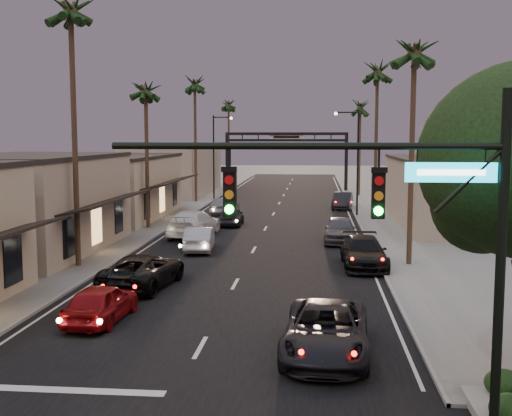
% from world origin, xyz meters
% --- Properties ---
extents(ground, '(200.00, 200.00, 0.00)m').
position_xyz_m(ground, '(0.00, 40.00, 0.00)').
color(ground, slate).
rests_on(ground, ground).
extents(road, '(14.00, 120.00, 0.02)m').
position_xyz_m(road, '(0.00, 45.00, 0.00)').
color(road, black).
rests_on(road, ground).
extents(sidewalk_left, '(5.00, 92.00, 0.12)m').
position_xyz_m(sidewalk_left, '(-9.50, 52.00, 0.06)').
color(sidewalk_left, slate).
rests_on(sidewalk_left, ground).
extents(sidewalk_right, '(5.00, 92.00, 0.12)m').
position_xyz_m(sidewalk_right, '(9.50, 52.00, 0.06)').
color(sidewalk_right, slate).
rests_on(sidewalk_right, ground).
extents(storefront_mid, '(8.00, 14.00, 5.50)m').
position_xyz_m(storefront_mid, '(-13.00, 26.00, 2.75)').
color(storefront_mid, '#A39583').
rests_on(storefront_mid, ground).
extents(storefront_far, '(8.00, 16.00, 5.00)m').
position_xyz_m(storefront_far, '(-13.00, 42.00, 2.50)').
color(storefront_far, tan).
rests_on(storefront_far, ground).
extents(storefront_dist, '(8.00, 20.00, 6.00)m').
position_xyz_m(storefront_dist, '(-13.00, 65.00, 3.00)').
color(storefront_dist, '#A39583').
rests_on(storefront_dist, ground).
extents(building_right, '(8.00, 18.00, 5.00)m').
position_xyz_m(building_right, '(14.00, 40.00, 2.50)').
color(building_right, '#A39583').
rests_on(building_right, ground).
extents(traffic_signal, '(8.51, 0.22, 7.80)m').
position_xyz_m(traffic_signal, '(5.69, 4.00, 5.08)').
color(traffic_signal, black).
rests_on(traffic_signal, ground).
extents(arch, '(15.20, 0.40, 7.27)m').
position_xyz_m(arch, '(0.00, 70.00, 5.53)').
color(arch, black).
rests_on(arch, ground).
extents(streetlight_right, '(2.13, 0.30, 9.00)m').
position_xyz_m(streetlight_right, '(6.92, 45.00, 5.33)').
color(streetlight_right, black).
rests_on(streetlight_right, ground).
extents(streetlight_left, '(2.13, 0.30, 9.00)m').
position_xyz_m(streetlight_left, '(-6.92, 58.00, 5.33)').
color(streetlight_left, black).
rests_on(streetlight_left, ground).
extents(palm_lb, '(3.20, 3.20, 15.20)m').
position_xyz_m(palm_lb, '(-8.60, 22.00, 13.39)').
color(palm_lb, '#38281C').
rests_on(palm_lb, ground).
extents(palm_lc, '(3.20, 3.20, 12.20)m').
position_xyz_m(palm_lc, '(-8.60, 36.00, 10.47)').
color(palm_lc, '#38281C').
rests_on(palm_lc, ground).
extents(palm_ld, '(3.20, 3.20, 14.20)m').
position_xyz_m(palm_ld, '(-8.60, 55.00, 12.42)').
color(palm_ld, '#38281C').
rests_on(palm_ld, ground).
extents(palm_ra, '(3.20, 3.20, 13.20)m').
position_xyz_m(palm_ra, '(8.60, 24.00, 11.44)').
color(palm_ra, '#38281C').
rests_on(palm_ra, ground).
extents(palm_rb, '(3.20, 3.20, 14.20)m').
position_xyz_m(palm_rb, '(8.60, 44.00, 12.42)').
color(palm_rb, '#38281C').
rests_on(palm_rb, ground).
extents(palm_rc, '(3.20, 3.20, 12.20)m').
position_xyz_m(palm_rc, '(8.60, 64.00, 10.47)').
color(palm_rc, '#38281C').
rests_on(palm_rc, ground).
extents(palm_far, '(3.20, 3.20, 13.20)m').
position_xyz_m(palm_far, '(-8.30, 78.00, 11.44)').
color(palm_far, '#38281C').
rests_on(palm_far, ground).
extents(oncoming_red, '(1.94, 4.32, 1.44)m').
position_xyz_m(oncoming_red, '(-4.16, 12.56, 0.72)').
color(oncoming_red, maroon).
rests_on(oncoming_red, ground).
extents(oncoming_pickup, '(3.20, 5.76, 1.52)m').
position_xyz_m(oncoming_pickup, '(-4.07, 18.06, 0.76)').
color(oncoming_pickup, black).
rests_on(oncoming_pickup, ground).
extents(oncoming_silver, '(1.97, 4.56, 1.46)m').
position_xyz_m(oncoming_silver, '(-3.19, 27.38, 0.73)').
color(oncoming_silver, '#ACACB1').
rests_on(oncoming_silver, ground).
extents(oncoming_white, '(3.18, 6.39, 1.78)m').
position_xyz_m(oncoming_white, '(-4.62, 32.88, 0.89)').
color(oncoming_white, silver).
rests_on(oncoming_white, ground).
extents(oncoming_dgrey, '(1.75, 4.28, 1.45)m').
position_xyz_m(oncoming_dgrey, '(-2.76, 38.38, 0.73)').
color(oncoming_dgrey, black).
rests_on(oncoming_dgrey, ground).
extents(oncoming_grey_far, '(2.12, 4.58, 1.45)m').
position_xyz_m(oncoming_grey_far, '(-4.16, 45.12, 0.73)').
color(oncoming_grey_far, '#56555B').
rests_on(oncoming_grey_far, ground).
extents(curbside_near, '(2.91, 5.80, 1.57)m').
position_xyz_m(curbside_near, '(4.04, 9.67, 0.79)').
color(curbside_near, black).
rests_on(curbside_near, ground).
extents(curbside_black, '(2.37, 5.52, 1.58)m').
position_xyz_m(curbside_black, '(6.20, 23.42, 0.79)').
color(curbside_black, black).
rests_on(curbside_black, ground).
extents(curbside_grey, '(2.19, 4.97, 1.66)m').
position_xyz_m(curbside_grey, '(5.25, 31.20, 0.83)').
color(curbside_grey, '#4A4B4F').
rests_on(curbside_grey, ground).
extents(curbside_far, '(2.22, 4.88, 1.55)m').
position_xyz_m(curbside_far, '(6.20, 50.57, 0.78)').
color(curbside_far, black).
rests_on(curbside_far, ground).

